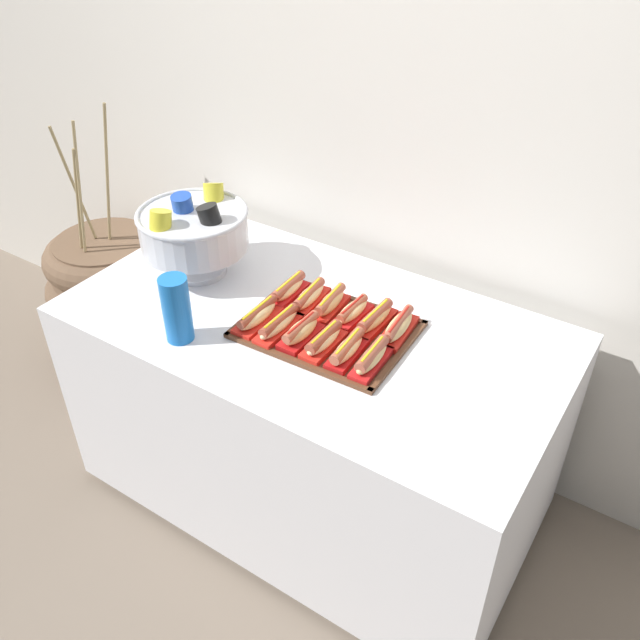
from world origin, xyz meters
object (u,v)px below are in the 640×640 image
hot_dog_2 (301,332)px  punch_bowl (194,229)px  hot_dog_8 (330,303)px  hot_dog_9 (352,312)px  hot_dog_1 (279,324)px  cup_stack (177,309)px  floor_vase (116,301)px  hot_dog_6 (288,289)px  hot_dog_11 (398,327)px  hot_dog_0 (258,316)px  buffet_table (313,411)px  hot_dog_10 (375,319)px  hot_dog_5 (372,358)px  hot_dog_7 (309,297)px  serving_tray (327,330)px  hot_dog_3 (324,341)px  hot_dog_4 (347,350)px

hot_dog_2 → punch_bowl: (-0.50, 0.13, 0.12)m
hot_dog_8 → hot_dog_9: size_ratio=1.07×
hot_dog_1 → punch_bowl: 0.46m
hot_dog_1 → cup_stack: cup_stack is taller
floor_vase → punch_bowl: 0.98m
hot_dog_6 → hot_dog_11: bearing=2.1°
hot_dog_0 → hot_dog_2: size_ratio=1.13×
buffet_table → punch_bowl: 0.71m
hot_dog_10 → punch_bowl: bearing=-176.2°
hot_dog_0 → hot_dog_5: 0.38m
hot_dog_8 → punch_bowl: (-0.49, -0.04, 0.12)m
hot_dog_7 → hot_dog_10: bearing=2.1°
hot_dog_5 → hot_dog_10: size_ratio=0.95×
buffet_table → punch_bowl: (-0.47, 0.03, 0.53)m
serving_tray → hot_dog_1: (-0.11, -0.09, 0.03)m
hot_dog_11 → cup_stack: cup_stack is taller
hot_dog_3 → hot_dog_11: hot_dog_3 is taller
cup_stack → hot_dog_4: bearing=21.6°
hot_dog_0 → hot_dog_5: (0.37, 0.01, 0.00)m
hot_dog_7 → cup_stack: bearing=-123.3°
hot_dog_2 → cup_stack: bearing=-150.1°
floor_vase → hot_dog_6: size_ratio=7.15×
floor_vase → hot_dog_0: 1.22m
hot_dog_4 → hot_dog_8: (-0.16, 0.16, 0.00)m
floor_vase → cup_stack: (0.91, -0.48, 0.59)m
hot_dog_7 → punch_bowl: 0.44m
hot_dog_6 → punch_bowl: bearing=-174.8°
hot_dog_9 → hot_dog_10: size_ratio=0.87×
buffet_table → hot_dog_11: hot_dog_11 is taller
serving_tray → cup_stack: (-0.34, -0.26, 0.10)m
hot_dog_8 → punch_bowl: punch_bowl is taller
hot_dog_7 → serving_tray: bearing=-34.1°
hot_dog_2 → hot_dog_10: bearing=49.8°
hot_dog_1 → hot_dog_5: size_ratio=1.06×
hot_dog_3 → hot_dog_10: bearing=67.7°
hot_dog_8 → hot_dog_11: hot_dog_8 is taller
hot_dog_5 → hot_dog_10: (-0.08, 0.16, -0.00)m
hot_dog_2 → hot_dog_11: size_ratio=0.85×
hot_dog_11 → hot_dog_3: bearing=-130.2°
punch_bowl → hot_dog_5: bearing=-9.4°
hot_dog_8 → hot_dog_10: bearing=2.1°
hot_dog_9 → hot_dog_0: bearing=-141.6°
buffet_table → hot_dog_2: hot_dog_2 is taller
floor_vase → serving_tray: 1.36m
buffet_table → hot_dog_11: 0.48m
hot_dog_0 → hot_dog_7: (0.07, 0.17, -0.00)m
buffet_table → hot_dog_0: (-0.12, -0.11, 0.40)m
serving_tray → hot_dog_6: 0.21m
hot_dog_4 → hot_dog_10: 0.17m
buffet_table → floor_vase: size_ratio=1.28×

